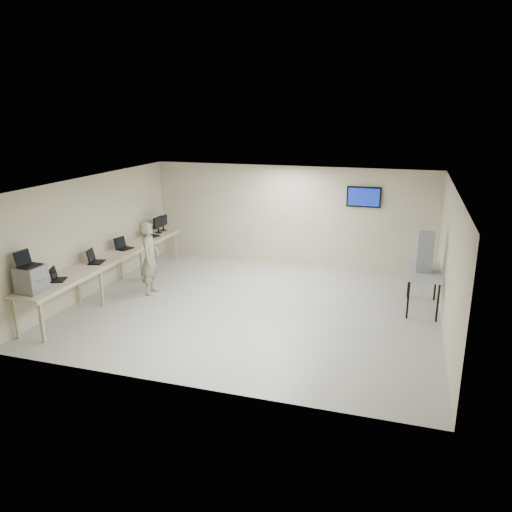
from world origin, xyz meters
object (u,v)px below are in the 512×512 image
(soldier, at_px, (150,258))
(side_table, at_px, (424,274))
(workbench, at_px, (111,259))
(equipment_box, at_px, (31,279))

(soldier, relative_size, side_table, 1.19)
(workbench, bearing_deg, side_table, 8.11)
(workbench, xyz_separation_m, soldier, (0.96, 0.15, 0.05))
(equipment_box, xyz_separation_m, soldier, (1.03, 2.74, -0.28))
(workbench, bearing_deg, soldier, 9.14)
(equipment_box, bearing_deg, side_table, 26.52)
(soldier, distance_m, side_table, 6.28)
(workbench, height_order, equipment_box, equipment_box)
(side_table, bearing_deg, soldier, -172.05)
(workbench, relative_size, equipment_box, 11.69)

